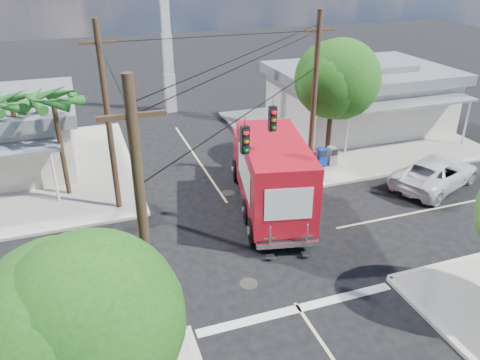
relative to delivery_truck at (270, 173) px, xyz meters
name	(u,v)px	position (x,y,z in m)	size (l,w,h in m)	color
ground	(255,245)	(-1.82, -2.79, -1.94)	(120.00, 120.00, 0.00)	black
sidewalk_ne	(344,133)	(9.06, 8.09, -1.87)	(14.12, 14.12, 0.14)	#9D988E
sidewalk_nw	(5,177)	(-12.70, 8.09, -1.87)	(14.12, 14.12, 0.14)	#9D988E
road_markings	(268,264)	(-1.82, -4.26, -1.93)	(32.00, 32.00, 0.01)	beige
building_ne	(359,95)	(10.68, 9.18, 0.38)	(11.80, 10.20, 4.50)	silver
radio_tower	(166,38)	(-1.32, 17.21, 3.71)	(0.80, 0.80, 17.00)	silver
tree_sw_front	(78,323)	(-8.81, -10.33, 2.40)	(3.88, 3.78, 6.03)	#422D1C
tree_ne_front	(333,85)	(5.39, 3.97, 2.83)	(4.21, 4.14, 6.66)	#422D1C
tree_ne_back	(352,82)	(7.99, 6.17, 2.25)	(3.77, 3.66, 5.82)	#422D1C
palm_nw_front	(53,101)	(-9.32, 4.71, 3.11)	(3.01, 3.08, 5.59)	#422D1C
palm_nw_back	(11,104)	(-11.32, 6.21, 2.74)	(3.01, 3.08, 5.19)	#422D1C
utility_poles	(207,135)	(-3.40, -1.19, 2.74)	(12.00, 10.68, 9.00)	#473321
vending_boxes	(321,157)	(4.68, 3.41, -1.25)	(1.90, 0.50, 1.10)	#AD171B
delivery_truck	(270,173)	(0.00, 0.00, 0.00)	(4.43, 9.15, 3.81)	black
parked_car	(436,173)	(9.33, -0.72, -1.14)	(2.64, 5.73, 1.59)	silver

